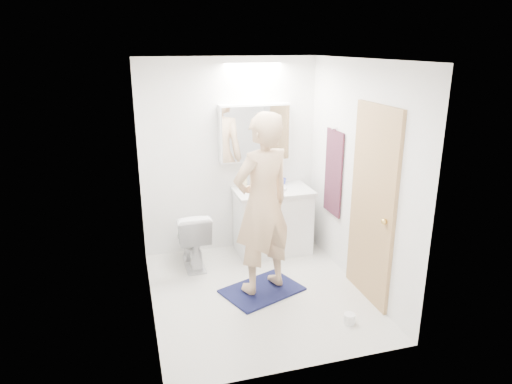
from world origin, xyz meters
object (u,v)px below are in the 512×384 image
object	(u,v)px
toilet_paper_roll	(349,319)
medicine_cabinet	(255,133)
toilet	(192,238)
toothbrush_cup	(283,182)
person	(262,205)
soap_bottle_a	(244,179)
soap_bottle_b	(258,179)
vanity_cabinet	(273,222)

from	to	relation	value
toilet_paper_roll	medicine_cabinet	bearing A→B (deg)	100.88
toilet_paper_roll	toilet	bearing A→B (deg)	127.23
toothbrush_cup	toilet	bearing A→B (deg)	-167.30
person	toothbrush_cup	world-z (taller)	person
soap_bottle_a	medicine_cabinet	bearing A→B (deg)	20.62
soap_bottle_b	soap_bottle_a	bearing A→B (deg)	-171.39
medicine_cabinet	toilet	distance (m)	1.48
vanity_cabinet	toilet_paper_roll	world-z (taller)	vanity_cabinet
medicine_cabinet	soap_bottle_a	bearing A→B (deg)	-159.38
soap_bottle_a	toilet_paper_roll	distance (m)	2.16
toothbrush_cup	toilet_paper_roll	xyz separation A→B (m)	(0.02, -1.91, -0.81)
medicine_cabinet	toothbrush_cup	distance (m)	0.73
vanity_cabinet	toothbrush_cup	world-z (taller)	toothbrush_cup
toilet_paper_roll	person	bearing A→B (deg)	127.94
vanity_cabinet	soap_bottle_b	xyz separation A→B (m)	(-0.14, 0.18, 0.52)
medicine_cabinet	soap_bottle_b	size ratio (longest dim) A/B	4.66
person	soap_bottle_a	bearing A→B (deg)	-115.86
toilet	person	size ratio (longest dim) A/B	0.37
medicine_cabinet	toilet_paper_roll	bearing A→B (deg)	-79.12
medicine_cabinet	person	xyz separation A→B (m)	(-0.25, -1.15, -0.51)
toilet	soap_bottle_b	bearing A→B (deg)	-161.89
person	soap_bottle_b	distance (m)	1.16
vanity_cabinet	toothbrush_cup	size ratio (longest dim) A/B	9.91
vanity_cabinet	toilet_paper_roll	size ratio (longest dim) A/B	8.18
toilet	toilet_paper_roll	xyz separation A→B (m)	(1.24, -1.63, -0.30)
toilet	person	xyz separation A→B (m)	(0.61, -0.83, 0.64)
vanity_cabinet	soap_bottle_a	world-z (taller)	soap_bottle_a
medicine_cabinet	toilet_paper_roll	size ratio (longest dim) A/B	8.00
soap_bottle_a	vanity_cabinet	bearing A→B (deg)	-24.22
soap_bottle_b	toothbrush_cup	distance (m)	0.32
person	soap_bottle_a	world-z (taller)	person
toilet	toothbrush_cup	size ratio (longest dim) A/B	7.65
vanity_cabinet	person	distance (m)	1.19
vanity_cabinet	toilet	bearing A→B (deg)	-173.67
medicine_cabinet	person	bearing A→B (deg)	-102.19
toothbrush_cup	medicine_cabinet	bearing A→B (deg)	172.05
toilet	toothbrush_cup	bearing A→B (deg)	-167.31
person	soap_bottle_b	world-z (taller)	person
toilet_paper_roll	soap_bottle_a	bearing A→B (deg)	105.77
toothbrush_cup	soap_bottle_a	bearing A→B (deg)	-178.89
person	soap_bottle_b	size ratio (longest dim) A/B	9.95
toilet	soap_bottle_b	world-z (taller)	soap_bottle_b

